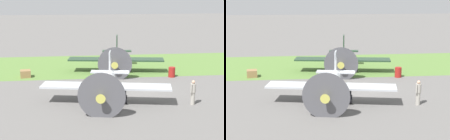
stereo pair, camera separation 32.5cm
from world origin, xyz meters
TOP-DOWN VIEW (x-y plane):
  - ground_plane at (0.00, 0.00)m, footprint 160.00×160.00m
  - grass_verge at (0.00, -9.50)m, footprint 120.00×11.00m
  - airplane_lead at (1.90, 2.66)m, footprint 9.13×7.29m
  - airplane_wingman at (0.03, -6.63)m, footprint 9.14×7.28m
  - ground_crew_chief at (-3.95, 3.92)m, footprint 0.49×0.47m
  - fuel_drum at (-4.67, -3.83)m, footprint 0.60×0.60m
  - supply_crate at (8.41, -5.27)m, footprint 1.03×1.03m

SIDE VIEW (x-z plane):
  - ground_plane at x=0.00m, z-range 0.00..0.00m
  - grass_verge at x=0.00m, z-range 0.00..0.01m
  - supply_crate at x=8.41m, z-range 0.00..0.64m
  - fuel_drum at x=-4.67m, z-range 0.00..0.90m
  - ground_crew_chief at x=-3.95m, z-range 0.05..1.78m
  - airplane_lead at x=1.90m, z-range -0.26..2.97m
  - airplane_wingman at x=0.03m, z-range -0.26..2.97m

